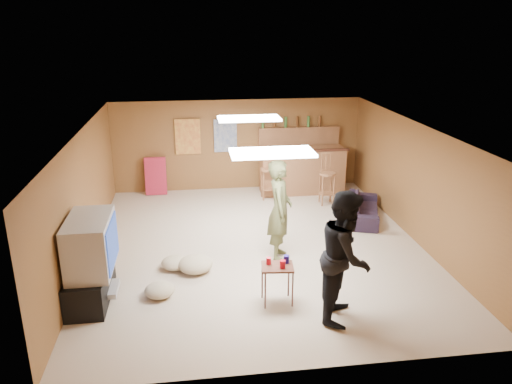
{
  "coord_description": "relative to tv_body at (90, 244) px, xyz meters",
  "views": [
    {
      "loc": [
        -1.17,
        -8.33,
        3.94
      ],
      "look_at": [
        0.0,
        0.2,
        1.0
      ],
      "focal_mm": 35.0,
      "sensor_mm": 36.0,
      "label": 1
    }
  ],
  "objects": [
    {
      "name": "tray_table",
      "position": [
        2.67,
        -0.45,
        -0.6
      ],
      "size": [
        0.49,
        0.41,
        0.6
      ],
      "primitive_type": "cube",
      "rotation": [
        0.0,
        0.0,
        -0.1
      ],
      "color": "#411F15",
      "rests_on": "ground"
    },
    {
      "name": "tv_screen",
      "position": [
        0.31,
        0.0,
        0.0
      ],
      "size": [
        0.02,
        0.95,
        0.65
      ],
      "primitive_type": "cube",
      "color": "navy",
      "rests_on": "tv_body"
    },
    {
      "name": "bar_shelf",
      "position": [
        4.15,
        4.9,
        0.6
      ],
      "size": [
        2.0,
        0.18,
        0.05
      ],
      "primitive_type": "cube",
      "color": "brown",
      "rests_on": "bar_backing"
    },
    {
      "name": "wall_back",
      "position": [
        2.65,
        5.0,
        0.2
      ],
      "size": [
        6.0,
        0.02,
        2.2
      ],
      "primitive_type": "cube",
      "color": "brown",
      "rests_on": "ground"
    },
    {
      "name": "sofa",
      "position": [
        5.05,
        2.58,
        -0.67
      ],
      "size": [
        1.1,
        1.69,
        0.46
      ],
      "primitive_type": "imported",
      "rotation": [
        0.0,
        0.0,
        1.24
      ],
      "color": "black",
      "rests_on": "ground"
    },
    {
      "name": "poster_right",
      "position": [
        2.35,
        4.96,
        0.45
      ],
      "size": [
        0.55,
        0.03,
        0.8
      ],
      "primitive_type": "cube",
      "color": "#334C99",
      "rests_on": "wall_back"
    },
    {
      "name": "cushion_far",
      "position": [
        0.94,
        -0.05,
        -0.8
      ],
      "size": [
        0.55,
        0.55,
        0.2
      ],
      "primitive_type": "ellipsoid",
      "rotation": [
        0.0,
        0.0,
        -0.24
      ],
      "color": "tan",
      "rests_on": "ground"
    },
    {
      "name": "person_olive",
      "position": [
        2.97,
        1.01,
        -0.01
      ],
      "size": [
        0.54,
        0.72,
        1.78
      ],
      "primitive_type": "imported",
      "rotation": [
        0.0,
        0.0,
        1.38
      ],
      "color": "brown",
      "rests_on": "ground"
    },
    {
      "name": "dvd_box",
      "position": [
        0.15,
        0.0,
        -0.75
      ],
      "size": [
        0.35,
        0.5,
        0.08
      ],
      "primitive_type": "cube",
      "color": "#B2B2B7",
      "rests_on": "tv_stand"
    },
    {
      "name": "ground",
      "position": [
        2.65,
        1.5,
        -0.9
      ],
      "size": [
        7.0,
        7.0,
        0.0
      ],
      "primitive_type": "plane",
      "color": "#BFA992",
      "rests_on": "ground"
    },
    {
      "name": "cup_blue",
      "position": [
        2.82,
        -0.37,
        -0.25
      ],
      "size": [
        0.11,
        0.11,
        0.12
      ],
      "primitive_type": "cylinder",
      "rotation": [
        0.0,
        0.0,
        -0.33
      ],
      "color": "navy",
      "rests_on": "tray_table"
    },
    {
      "name": "ceiling",
      "position": [
        2.65,
        1.5,
        1.3
      ],
      "size": [
        6.0,
        7.0,
        0.02
      ],
      "primitive_type": "cube",
      "color": "silver",
      "rests_on": "ground"
    },
    {
      "name": "ceiling_panel_front",
      "position": [
        2.65,
        0.0,
        1.27
      ],
      "size": [
        1.2,
        0.6,
        0.04
      ],
      "primitive_type": "cube",
      "color": "white",
      "rests_on": "ceiling"
    },
    {
      "name": "folding_chair_stack",
      "position": [
        0.65,
        4.8,
        -0.45
      ],
      "size": [
        0.5,
        0.26,
        0.91
      ],
      "primitive_type": "cube",
      "rotation": [
        -0.14,
        0.0,
        0.0
      ],
      "color": "#BB223E",
      "rests_on": "ground"
    },
    {
      "name": "cup_red_far",
      "position": [
        2.73,
        -0.52,
        -0.25
      ],
      "size": [
        0.11,
        0.11,
        0.11
      ],
      "primitive_type": "cylinder",
      "rotation": [
        0.0,
        0.0,
        -0.39
      ],
      "color": "red",
      "rests_on": "tray_table"
    },
    {
      "name": "bar_backing",
      "position": [
        4.15,
        4.92,
        0.3
      ],
      "size": [
        2.0,
        0.14,
        0.6
      ],
      "primitive_type": "cube",
      "color": "brown",
      "rests_on": "bar_counter"
    },
    {
      "name": "wall_right",
      "position": [
        5.65,
        1.5,
        0.2
      ],
      "size": [
        0.02,
        7.0,
        2.2
      ],
      "primitive_type": "cube",
      "color": "brown",
      "rests_on": "ground"
    },
    {
      "name": "cushion_near_tv",
      "position": [
        1.49,
        0.68,
        -0.77
      ],
      "size": [
        0.73,
        0.73,
        0.26
      ],
      "primitive_type": "ellipsoid",
      "rotation": [
        0.0,
        0.0,
        0.33
      ],
      "color": "tan",
      "rests_on": "ground"
    },
    {
      "name": "wall_left",
      "position": [
        -0.35,
        1.5,
        0.2
      ],
      "size": [
        0.02,
        7.0,
        2.2
      ],
      "primitive_type": "cube",
      "color": "brown",
      "rests_on": "ground"
    },
    {
      "name": "tv_body",
      "position": [
        0.0,
        0.0,
        0.0
      ],
      "size": [
        0.6,
        1.1,
        0.8
      ],
      "primitive_type": "cube",
      "color": "#B2B2B7",
      "rests_on": "tv_stand"
    },
    {
      "name": "bottle_row",
      "position": [
        3.95,
        4.88,
        0.75
      ],
      "size": [
        1.48,
        0.08,
        0.26
      ],
      "primitive_type": null,
      "color": "#3F7233",
      "rests_on": "bar_shelf"
    },
    {
      "name": "cushion_mid",
      "position": [
        1.16,
        0.83,
        -0.8
      ],
      "size": [
        0.59,
        0.59,
        0.21
      ],
      "primitive_type": "ellipsoid",
      "rotation": [
        0.0,
        0.0,
        -0.32
      ],
      "color": "tan",
      "rests_on": "ground"
    },
    {
      "name": "ceiling_panel_back",
      "position": [
        2.65,
        2.7,
        1.27
      ],
      "size": [
        1.2,
        0.6,
        0.04
      ],
      "primitive_type": "cube",
      "color": "white",
      "rests_on": "ceiling"
    },
    {
      "name": "person_black",
      "position": [
        3.52,
        -0.92,
        0.03
      ],
      "size": [
        1.01,
        1.11,
        1.85
      ],
      "primitive_type": "imported",
      "rotation": [
        0.0,
        0.0,
        1.15
      ],
      "color": "black",
      "rests_on": "ground"
    },
    {
      "name": "bar_counter",
      "position": [
        4.15,
        4.45,
        -0.35
      ],
      "size": [
        2.0,
        0.6,
        1.1
      ],
      "primitive_type": "cube",
      "color": "brown",
      "rests_on": "ground"
    },
    {
      "name": "bar_stool_right",
      "position": [
        4.52,
        3.56,
        -0.23
      ],
      "size": [
        0.49,
        0.49,
        1.34
      ],
      "primitive_type": null,
      "rotation": [
        0.0,
        0.0,
        -0.18
      ],
      "color": "brown",
      "rests_on": "ground"
    },
    {
      "name": "tv_stand",
      "position": [
        -0.07,
        0.0,
        -0.65
      ],
      "size": [
        0.55,
        1.3,
        0.5
      ],
      "primitive_type": "cube",
      "color": "black",
      "rests_on": "ground"
    },
    {
      "name": "wall_front",
      "position": [
        2.65,
        -2.0,
        0.2
      ],
      "size": [
        6.0,
        0.02,
        2.2
      ],
      "primitive_type": "cube",
      "color": "brown",
      "rests_on": "ground"
    },
    {
      "name": "poster_left",
      "position": [
        1.45,
        4.96,
        0.45
      ],
      "size": [
        0.6,
        0.03,
        0.85
      ],
      "primitive_type": "cube",
      "color": "#BF3F26",
      "rests_on": "wall_back"
    },
    {
      "name": "bar_lip",
      "position": [
        4.15,
        4.2,
        0.2
      ],
      "size": [
        2.1,
        0.12,
        0.05
      ],
      "primitive_type": "cube",
      "color": "#411F15",
      "rests_on": "bar_counter"
    },
    {
      "name": "bar_stool_left",
      "position": [
        3.26,
        4.1,
        -0.37
      ],
      "size": [
        0.4,
        0.4,
        1.06
      ],
      "primitive_type": null,
      "rotation": [
        0.0,
        0.0,
        -0.21
      ],
      "color": "brown",
      "rests_on": "ground"
    },
    {
      "name": "cup_red_near",
      "position": [
        2.55,
        -0.38,
        -0.25
      ],
      "size": [
        0.08,
        0.08,
        0.1
      ],
      "primitive_type": "cylinder",
      "rotation": [
        0.0,
        0.0,
        -0.08
      ],
      "color": "red",
      "rests_on": "tray_table"
    }
  ]
}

